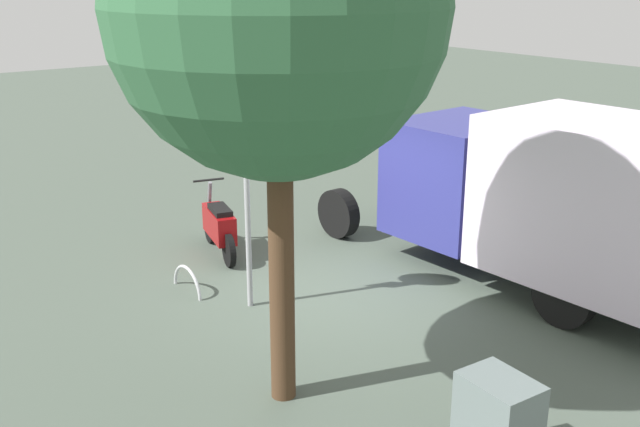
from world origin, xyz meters
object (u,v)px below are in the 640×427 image
utility_cabinet (497,425)px  bike_rack_hoop (188,292)px  motorcycle (219,226)px  street_tree (277,8)px  stop_sign (245,160)px  box_truck_near (573,197)px

utility_cabinet → bike_rack_hoop: size_ratio=1.18×
motorcycle → street_tree: (-4.41, 1.64, 3.81)m
stop_sign → street_tree: bearing=157.6°
stop_sign → street_tree: street_tree is taller
box_truck_near → bike_rack_hoop: (3.47, 4.57, -1.54)m
street_tree → bike_rack_hoop: (3.31, -0.45, -4.33)m
stop_sign → bike_rack_hoop: stop_sign is taller
stop_sign → street_tree: (-2.32, 0.96, 2.14)m
box_truck_near → bike_rack_hoop: 5.94m
stop_sign → box_truck_near: bearing=-121.4°
street_tree → utility_cabinet: 4.59m
motorcycle → street_tree: bearing=174.0°
stop_sign → motorcycle: bearing=-18.0°
street_tree → utility_cabinet: size_ratio=6.07×
motorcycle → box_truck_near: bearing=-129.2°
box_truck_near → stop_sign: (2.47, 4.06, 0.66)m
box_truck_near → utility_cabinet: size_ratio=7.78×
bike_rack_hoop → motorcycle: bearing=-47.2°
box_truck_near → utility_cabinet: box_truck_near is taller
motorcycle → bike_rack_hoop: size_ratio=2.09×
box_truck_near → stop_sign: size_ratio=2.37×
utility_cabinet → stop_sign: bearing=-0.6°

